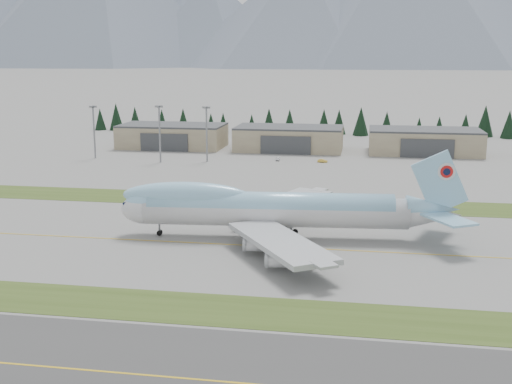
% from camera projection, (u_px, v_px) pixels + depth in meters
% --- Properties ---
extents(ground, '(7000.00, 7000.00, 0.00)m').
position_uv_depth(ground, '(278.00, 247.00, 145.72)').
color(ground, '#5F5F5D').
rests_on(ground, ground).
extents(grass_strip_near, '(400.00, 14.00, 0.08)m').
position_uv_depth(grass_strip_near, '(249.00, 312.00, 109.09)').
color(grass_strip_near, '#364B1A').
rests_on(grass_strip_near, ground).
extents(grass_strip_far, '(400.00, 18.00, 0.08)m').
position_uv_depth(grass_strip_far, '(298.00, 203.00, 189.10)').
color(grass_strip_far, '#364B1A').
rests_on(grass_strip_far, ground).
extents(asphalt_taxiway, '(400.00, 32.00, 0.04)m').
position_uv_depth(asphalt_taxiway, '(217.00, 381.00, 85.96)').
color(asphalt_taxiway, '#343434').
rests_on(asphalt_taxiway, ground).
extents(taxiway_line_main, '(400.00, 0.40, 0.02)m').
position_uv_depth(taxiway_line_main, '(278.00, 247.00, 145.72)').
color(taxiway_line_main, gold).
rests_on(taxiway_line_main, ground).
extents(taxiway_line_near, '(400.00, 0.40, 0.02)m').
position_uv_depth(taxiway_line_near, '(217.00, 381.00, 85.96)').
color(taxiway_line_near, gold).
rests_on(taxiway_line_near, ground).
extents(boeing_747_freighter, '(82.59, 71.05, 21.74)m').
position_uv_depth(boeing_747_freighter, '(271.00, 209.00, 151.64)').
color(boeing_747_freighter, silver).
rests_on(boeing_747_freighter, ground).
extents(hangar_left, '(48.00, 26.60, 10.80)m').
position_uv_depth(hangar_left, '(173.00, 136.00, 300.41)').
color(hangar_left, gray).
rests_on(hangar_left, ground).
extents(hangar_center, '(48.00, 26.60, 10.80)m').
position_uv_depth(hangar_center, '(289.00, 138.00, 291.51)').
color(hangar_center, gray).
rests_on(hangar_center, ground).
extents(hangar_right, '(48.00, 26.60, 10.80)m').
position_uv_depth(hangar_right, '(425.00, 141.00, 281.80)').
color(hangar_right, gray).
rests_on(hangar_right, ground).
extents(floodlight_masts, '(177.33, 8.51, 23.93)m').
position_uv_depth(floodlight_masts, '(245.00, 124.00, 253.35)').
color(floodlight_masts, gray).
rests_on(floodlight_masts, ground).
extents(service_vehicle_a, '(1.90, 4.14, 1.38)m').
position_uv_depth(service_vehicle_a, '(278.00, 161.00, 263.73)').
color(service_vehicle_a, silver).
rests_on(service_vehicle_a, ground).
extents(service_vehicle_b, '(4.16, 1.65, 1.35)m').
position_uv_depth(service_vehicle_b, '(322.00, 162.00, 259.24)').
color(service_vehicle_b, gold).
rests_on(service_vehicle_b, ground).
extents(service_vehicle_c, '(2.23, 4.56, 1.27)m').
position_uv_depth(service_vehicle_c, '(474.00, 158.00, 270.24)').
color(service_vehicle_c, '#B8B7BC').
rests_on(service_vehicle_c, ground).
extents(conifer_belt, '(275.60, 15.66, 16.62)m').
position_uv_depth(conifer_belt, '(336.00, 122.00, 348.10)').
color(conifer_belt, black).
rests_on(conifer_belt, ground).
extents(mountain_ridge_rear, '(4475.86, 1016.11, 508.05)m').
position_uv_depth(mountain_ridge_rear, '(427.00, 7.00, 2843.98)').
color(mountain_ridge_rear, '#4D5767').
rests_on(mountain_ridge_rear, ground).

